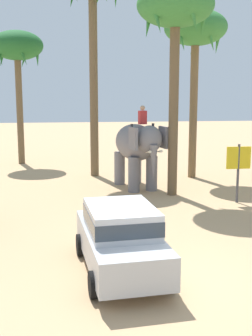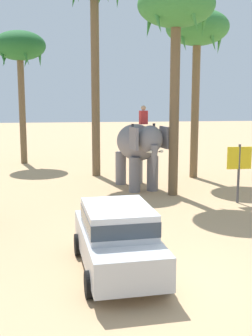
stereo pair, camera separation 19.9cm
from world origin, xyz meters
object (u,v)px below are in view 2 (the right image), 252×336
object	(u,v)px
car_sedan_foreground	(117,236)
signboard_yellow	(239,162)
palm_tree_behind_elephant	(20,50)
palm_tree_far_back	(197,33)
palm_tree_near_hut	(176,12)
elephant_with_mahout	(138,146)

from	to	relation	value
car_sedan_foreground	signboard_yellow	bearing A→B (deg)	48.00
car_sedan_foreground	palm_tree_behind_elephant	size ratio (longest dim) A/B	0.51
palm_tree_far_back	car_sedan_foreground	bearing A→B (deg)	-114.50
palm_tree_behind_elephant	palm_tree_near_hut	world-z (taller)	palm_tree_near_hut
elephant_with_mahout	palm_tree_far_back	xyz separation A→B (m)	(3.36, 2.31, 5.45)
elephant_with_mahout	car_sedan_foreground	bearing A→B (deg)	-102.00
palm_tree_behind_elephant	palm_tree_near_hut	distance (m)	12.35
elephant_with_mahout	palm_tree_far_back	world-z (taller)	palm_tree_far_back
palm_tree_far_back	signboard_yellow	world-z (taller)	palm_tree_far_back
elephant_with_mahout	palm_tree_near_hut	size ratio (longest dim) A/B	0.45
palm_tree_near_hut	car_sedan_foreground	bearing A→B (deg)	-112.70
palm_tree_near_hut	palm_tree_far_back	world-z (taller)	palm_tree_near_hut
palm_tree_behind_elephant	signboard_yellow	xyz separation A→B (m)	(9.70, -11.58, -5.42)
palm_tree_behind_elephant	signboard_yellow	bearing A→B (deg)	-50.07
elephant_with_mahout	palm_tree_behind_elephant	size ratio (longest dim) A/B	0.49
car_sedan_foreground	palm_tree_far_back	world-z (taller)	palm_tree_far_back
car_sedan_foreground	elephant_with_mahout	xyz separation A→B (m)	(2.02, 9.49, 1.06)
signboard_yellow	palm_tree_behind_elephant	bearing A→B (deg)	129.93
palm_tree_near_hut	palm_tree_far_back	distance (m)	4.37
car_sedan_foreground	palm_tree_behind_elephant	world-z (taller)	palm_tree_behind_elephant
car_sedan_foreground	elephant_with_mahout	bearing A→B (deg)	78.00
elephant_with_mahout	signboard_yellow	xyz separation A→B (m)	(3.59, -3.26, -0.30)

